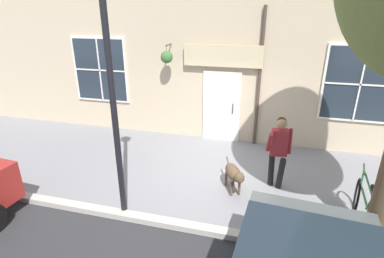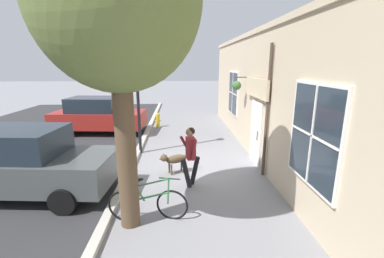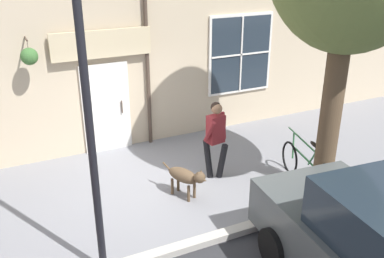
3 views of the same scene
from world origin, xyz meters
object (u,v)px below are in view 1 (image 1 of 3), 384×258
(street_lamp, at_px, (107,44))
(leaning_bicycle, at_px, (364,209))
(dog_on_leash, at_px, (234,174))
(pedestrian_walking, at_px, (279,146))

(street_lamp, bearing_deg, leaning_bicycle, 100.25)
(leaning_bicycle, xyz_separation_m, street_lamp, (0.80, -4.40, 2.87))
(dog_on_leash, distance_m, street_lamp, 3.66)
(pedestrian_walking, height_order, dog_on_leash, pedestrian_walking)
(leaning_bicycle, distance_m, street_lamp, 5.31)
(dog_on_leash, xyz_separation_m, leaning_bicycle, (0.53, 2.44, -0.07))
(pedestrian_walking, distance_m, leaning_bicycle, 1.95)
(leaning_bicycle, bearing_deg, pedestrian_walking, -122.31)
(street_lamp, bearing_deg, dog_on_leash, 123.95)
(leaning_bicycle, relative_size, street_lamp, 0.35)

